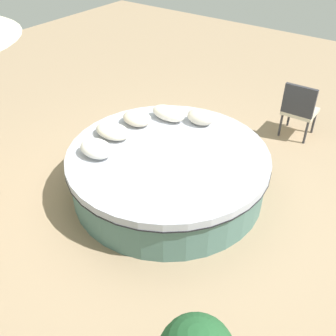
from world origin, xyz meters
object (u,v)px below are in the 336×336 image
Objects in this scene: throw_pillow_2 at (137,118)px; throw_pillow_4 at (96,149)px; throw_pillow_0 at (201,117)px; throw_pillow_3 at (113,131)px; throw_pillow_1 at (168,113)px; round_bed at (168,171)px; patio_chair at (299,108)px.

throw_pillow_4 is at bearing 95.96° from throw_pillow_2.
throw_pillow_3 is at bearing 52.74° from throw_pillow_0.
throw_pillow_0 is at bearing -127.26° from throw_pillow_3.
throw_pillow_1 is at bearing -127.23° from throw_pillow_2.
round_bed is at bearing -171.38° from throw_pillow_3.
throw_pillow_3 is (0.80, 1.05, -0.02)m from throw_pillow_0.
patio_chair is at bearing -110.15° from round_bed.
throw_pillow_4 is at bearing 107.71° from throw_pillow_3.
round_bed is at bearing 125.85° from throw_pillow_1.
throw_pillow_2 is 0.94× the size of throw_pillow_4.
throw_pillow_4 is (0.72, 0.61, 0.42)m from round_bed.
throw_pillow_3 is at bearing 68.20° from throw_pillow_1.
round_bed is 6.08× the size of throw_pillow_2.
throw_pillow_0 reaches higher than throw_pillow_2.
patio_chair reaches higher than round_bed.
patio_chair reaches higher than throw_pillow_1.
throw_pillow_2 reaches higher than round_bed.
throw_pillow_2 is (0.29, 0.39, -0.01)m from throw_pillow_1.
round_bed is at bearing 157.23° from throw_pillow_2.
patio_chair reaches higher than throw_pillow_3.
throw_pillow_3 is 3.14m from patio_chair.
throw_pillow_1 is (0.53, -0.73, 0.42)m from round_bed.
round_bed is 1.03m from throw_pillow_4.
throw_pillow_0 reaches higher than throw_pillow_3.
throw_pillow_0 reaches higher than round_bed.
throw_pillow_2 is at bearing -22.77° from round_bed.
round_bed is at bearing -139.99° from throw_pillow_4.
throw_pillow_1 is 0.93m from throw_pillow_3.
throw_pillow_0 is (0.07, -0.92, 0.42)m from round_bed.
round_bed is 2.63m from patio_chair.
round_bed is 5.03× the size of throw_pillow_3.
throw_pillow_0 is 1.83m from patio_chair.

